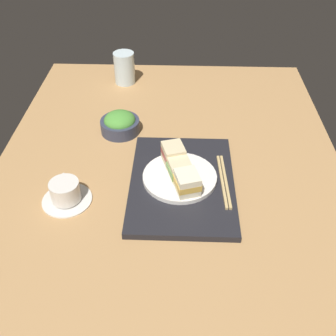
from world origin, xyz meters
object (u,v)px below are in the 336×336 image
at_px(drinking_glass, 124,68).
at_px(sandwich_middle, 180,169).
at_px(sandwich_near, 187,182).
at_px(sandwich_far, 173,154).
at_px(coffee_cup, 66,193).
at_px(salad_bowl, 120,123).
at_px(sandwich_plate, 180,177).
at_px(chopsticks_pair, 224,181).

bearing_deg(drinking_glass, sandwich_middle, -159.34).
bearing_deg(sandwich_near, drinking_glass, 20.43).
height_order(sandwich_far, coffee_cup, sandwich_far).
relative_size(sandwich_far, salad_bowl, 0.64).
bearing_deg(drinking_glass, sandwich_plate, -159.34).
height_order(sandwich_near, drinking_glass, drinking_glass).
bearing_deg(salad_bowl, sandwich_plate, -141.60).
distance_m(sandwich_plate, drinking_glass, 0.61).
xyz_separation_m(sandwich_far, chopsticks_pair, (-0.07, -0.14, -0.04)).
distance_m(sandwich_near, sandwich_middle, 0.06).
bearing_deg(chopsticks_pair, drinking_glass, 29.90).
bearing_deg(chopsticks_pair, coffee_cup, 99.12).
height_order(sandwich_plate, sandwich_near, sandwich_near).
xyz_separation_m(salad_bowl, coffee_cup, (-0.32, 0.10, -0.00)).
height_order(sandwich_far, drinking_glass, drinking_glass).
bearing_deg(drinking_glass, chopsticks_pair, -150.10).
bearing_deg(salad_bowl, drinking_glass, 4.05).
bearing_deg(chopsticks_pair, sandwich_far, 64.24).
bearing_deg(salad_bowl, sandwich_far, -136.83).
distance_m(sandwich_near, salad_bowl, 0.37).
relative_size(chopsticks_pair, coffee_cup, 1.61).
height_order(sandwich_far, salad_bowl, sandwich_far).
bearing_deg(coffee_cup, salad_bowl, -17.41).
bearing_deg(sandwich_near, sandwich_far, 18.09).
bearing_deg(sandwich_middle, sandwich_far, 18.09).
distance_m(sandwich_far, chopsticks_pair, 0.16).
relative_size(sandwich_middle, coffee_cup, 0.64).
bearing_deg(sandwich_far, salad_bowl, 43.17).
bearing_deg(sandwich_near, coffee_cup, 93.01).
relative_size(sandwich_middle, chopsticks_pair, 0.40).
height_order(sandwich_near, coffee_cup, sandwich_near).
bearing_deg(sandwich_far, coffee_cup, 115.78).
distance_m(sandwich_near, chopsticks_pair, 0.12).
xyz_separation_m(sandwich_middle, chopsticks_pair, (-0.01, -0.12, -0.03)).
distance_m(sandwich_middle, coffee_cup, 0.30).
bearing_deg(sandwich_near, salad_bowl, 35.11).
bearing_deg(salad_bowl, chopsticks_pair, -128.96).
height_order(sandwich_middle, drinking_glass, drinking_glass).
xyz_separation_m(chopsticks_pair, drinking_glass, (0.58, 0.33, 0.04)).
bearing_deg(chopsticks_pair, sandwich_near, 116.52).
distance_m(sandwich_middle, chopsticks_pair, 0.12).
relative_size(sandwich_near, sandwich_far, 1.00).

